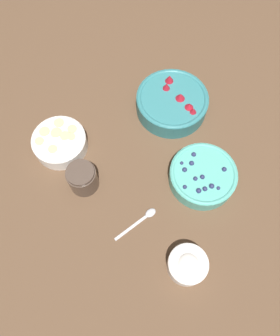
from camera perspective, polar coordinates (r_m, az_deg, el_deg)
The scene contains 7 objects.
ground_plane at distance 0.95m, azimuth 1.66°, elevation -2.44°, with size 4.00×4.00×0.00m, color brown.
bowl_strawberries at distance 1.04m, azimuth 5.62°, elevation 11.39°, with size 0.22×0.22×0.08m.
bowl_blueberries at distance 0.94m, azimuth 10.87°, elevation -1.30°, with size 0.19×0.19×0.06m.
bowl_bananas at distance 1.00m, azimuth -13.81°, elevation 4.45°, with size 0.16×0.16×0.05m.
bowl_cream at distance 0.87m, azimuth 8.30°, elevation -16.29°, with size 0.10×0.10×0.06m.
jar_chocolate at distance 0.93m, azimuth -9.95°, elevation -1.81°, with size 0.08×0.08×0.09m.
spoon at distance 0.91m, azimuth 0.56°, elevation -8.77°, with size 0.05×0.14×0.01m.
Camera 1 is at (-0.31, 0.16, 0.89)m, focal length 35.00 mm.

